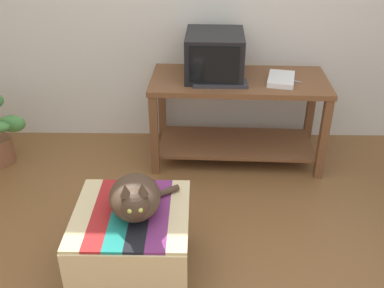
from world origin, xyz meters
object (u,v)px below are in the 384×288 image
ottoman_with_blanket (134,243)px  keyboard (221,83)px  tv_monitor (215,55)px  cat (136,198)px  book (282,79)px  desk (238,105)px

ottoman_with_blanket → keyboard: bearing=66.2°
tv_monitor → cat: size_ratio=1.19×
tv_monitor → keyboard: size_ratio=1.26×
tv_monitor → ottoman_with_blanket: (-0.48, -1.36, -0.64)m
book → ottoman_with_blanket: bearing=-115.8°
desk → keyboard: (-0.15, -0.13, 0.24)m
tv_monitor → keyboard: tv_monitor is taller
keyboard → cat: bearing=-112.6°
book → cat: book is taller
tv_monitor → keyboard: 0.24m
keyboard → cat: 1.29m
desk → tv_monitor: 0.43m
keyboard → cat: keyboard is taller
tv_monitor → book: size_ratio=1.69×
desk → book: (0.31, -0.06, 0.24)m
book → ottoman_with_blanket: 1.66m
ottoman_with_blanket → cat: cat is taller
cat → book: bearing=44.4°
desk → book: 0.40m
tv_monitor → keyboard: (0.04, -0.19, -0.15)m
keyboard → tv_monitor: bearing=102.1°
keyboard → ottoman_with_blanket: (-0.52, -1.17, -0.49)m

